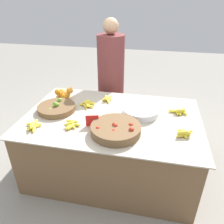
% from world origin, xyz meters
% --- Properties ---
extents(ground_plane, '(12.00, 12.00, 0.00)m').
position_xyz_m(ground_plane, '(0.00, 0.00, 0.00)').
color(ground_plane, gray).
extents(market_table, '(1.78, 1.17, 0.70)m').
position_xyz_m(market_table, '(0.00, 0.00, 0.35)').
color(market_table, brown).
rests_on(market_table, ground_plane).
extents(lime_bowl, '(0.40, 0.40, 0.10)m').
position_xyz_m(lime_bowl, '(-0.61, 0.00, 0.73)').
color(lime_bowl, brown).
rests_on(lime_bowl, market_table).
extents(tomato_basket, '(0.45, 0.45, 0.11)m').
position_xyz_m(tomato_basket, '(0.10, -0.29, 0.74)').
color(tomato_basket, brown).
rests_on(tomato_basket, market_table).
extents(orange_pile, '(0.21, 0.20, 0.13)m').
position_xyz_m(orange_pile, '(-0.65, 0.33, 0.75)').
color(orange_pile, orange).
rests_on(orange_pile, market_table).
extents(metal_bowl, '(0.37, 0.37, 0.07)m').
position_xyz_m(metal_bowl, '(0.28, 0.10, 0.74)').
color(metal_bowl, silver).
rests_on(metal_bowl, market_table).
extents(price_sign, '(0.12, 0.04, 0.11)m').
position_xyz_m(price_sign, '(-0.15, -0.22, 0.76)').
color(price_sign, red).
rests_on(price_sign, market_table).
extents(banana_bunch_front_left, '(0.21, 0.17, 0.06)m').
position_xyz_m(banana_bunch_front_left, '(0.68, 0.21, 0.72)').
color(banana_bunch_front_left, yellow).
rests_on(banana_bunch_front_left, market_table).
extents(banana_bunch_middle_left, '(0.16, 0.12, 0.06)m').
position_xyz_m(banana_bunch_middle_left, '(0.69, -0.21, 0.73)').
color(banana_bunch_middle_left, yellow).
rests_on(banana_bunch_middle_left, market_table).
extents(banana_bunch_front_center, '(0.19, 0.19, 0.05)m').
position_xyz_m(banana_bunch_front_center, '(-0.32, 0.17, 0.72)').
color(banana_bunch_front_center, yellow).
rests_on(banana_bunch_front_center, market_table).
extents(banana_bunch_middle_right, '(0.16, 0.17, 0.05)m').
position_xyz_m(banana_bunch_middle_right, '(-0.34, -0.27, 0.72)').
color(banana_bunch_middle_right, yellow).
rests_on(banana_bunch_middle_right, market_table).
extents(banana_bunch_front_right, '(0.16, 0.18, 0.06)m').
position_xyz_m(banana_bunch_front_right, '(-0.67, -0.36, 0.72)').
color(banana_bunch_front_right, yellow).
rests_on(banana_bunch_front_right, market_table).
extents(banana_bunch_back_center, '(0.12, 0.17, 0.05)m').
position_xyz_m(banana_bunch_back_center, '(-0.13, 0.34, 0.72)').
color(banana_bunch_back_center, yellow).
rests_on(banana_bunch_back_center, market_table).
extents(vendor_person, '(0.36, 0.36, 1.55)m').
position_xyz_m(vendor_person, '(-0.20, 0.89, 0.71)').
color(vendor_person, brown).
rests_on(vendor_person, ground_plane).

